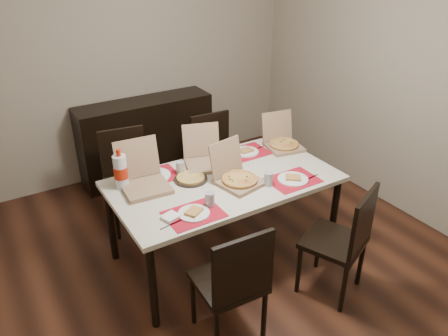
{
  "coord_description": "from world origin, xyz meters",
  "views": [
    {
      "loc": [
        -1.61,
        -2.56,
        2.47
      ],
      "look_at": [
        -0.01,
        0.06,
        0.85
      ],
      "focal_mm": 35.0,
      "sensor_mm": 36.0,
      "label": 1
    }
  ],
  "objects_px": {
    "sideboard": "(146,139)",
    "chair_near_right": "(344,238)",
    "soda_bottle": "(121,172)",
    "chair_far_right": "(216,156)",
    "pizza_box_center": "(237,177)",
    "dining_table": "(224,186)",
    "dip_bowl": "(219,167)",
    "chair_far_left": "(127,174)",
    "chair_near_left": "(233,281)"
  },
  "relations": [
    {
      "from": "chair_near_left",
      "to": "chair_near_right",
      "type": "distance_m",
      "value": 0.94
    },
    {
      "from": "chair_far_left",
      "to": "soda_bottle",
      "type": "xyz_separation_m",
      "value": [
        -0.24,
        -0.61,
        0.37
      ]
    },
    {
      "from": "chair_near_left",
      "to": "pizza_box_center",
      "type": "bearing_deg",
      "value": 55.88
    },
    {
      "from": "dining_table",
      "to": "dip_bowl",
      "type": "height_order",
      "value": "dip_bowl"
    },
    {
      "from": "chair_near_right",
      "to": "pizza_box_center",
      "type": "height_order",
      "value": "pizza_box_center"
    },
    {
      "from": "dip_bowl",
      "to": "soda_bottle",
      "type": "bearing_deg",
      "value": 170.19
    },
    {
      "from": "chair_far_left",
      "to": "dip_bowl",
      "type": "bearing_deg",
      "value": -53.0
    },
    {
      "from": "sideboard",
      "to": "dining_table",
      "type": "relative_size",
      "value": 0.83
    },
    {
      "from": "chair_near_right",
      "to": "dip_bowl",
      "type": "height_order",
      "value": "chair_near_right"
    },
    {
      "from": "soda_bottle",
      "to": "chair_far_right",
      "type": "bearing_deg",
      "value": 24.18
    },
    {
      "from": "chair_near_left",
      "to": "pizza_box_center",
      "type": "distance_m",
      "value": 0.91
    },
    {
      "from": "dining_table",
      "to": "chair_far_left",
      "type": "distance_m",
      "value": 1.06
    },
    {
      "from": "pizza_box_center",
      "to": "chair_near_left",
      "type": "bearing_deg",
      "value": -124.12
    },
    {
      "from": "sideboard",
      "to": "soda_bottle",
      "type": "height_order",
      "value": "soda_bottle"
    },
    {
      "from": "sideboard",
      "to": "chair_far_left",
      "type": "height_order",
      "value": "chair_far_left"
    },
    {
      "from": "chair_far_left",
      "to": "chair_far_right",
      "type": "relative_size",
      "value": 1.0
    },
    {
      "from": "dining_table",
      "to": "pizza_box_center",
      "type": "bearing_deg",
      "value": -62.12
    },
    {
      "from": "dining_table",
      "to": "chair_near_right",
      "type": "xyz_separation_m",
      "value": [
        0.51,
        -0.86,
        -0.17
      ]
    },
    {
      "from": "chair_near_left",
      "to": "chair_near_right",
      "type": "height_order",
      "value": "same"
    },
    {
      "from": "chair_near_left",
      "to": "soda_bottle",
      "type": "relative_size",
      "value": 2.89
    },
    {
      "from": "sideboard",
      "to": "pizza_box_center",
      "type": "height_order",
      "value": "pizza_box_center"
    },
    {
      "from": "sideboard",
      "to": "chair_near_right",
      "type": "height_order",
      "value": "chair_near_right"
    },
    {
      "from": "chair_near_left",
      "to": "dip_bowl",
      "type": "distance_m",
      "value": 1.13
    },
    {
      "from": "sideboard",
      "to": "chair_near_left",
      "type": "bearing_deg",
      "value": -99.91
    },
    {
      "from": "chair_near_right",
      "to": "chair_near_left",
      "type": "bearing_deg",
      "value": 177.49
    },
    {
      "from": "chair_near_right",
      "to": "chair_far_left",
      "type": "bearing_deg",
      "value": 119.77
    },
    {
      "from": "chair_far_right",
      "to": "pizza_box_center",
      "type": "relative_size",
      "value": 2.27
    },
    {
      "from": "chair_far_left",
      "to": "pizza_box_center",
      "type": "height_order",
      "value": "pizza_box_center"
    },
    {
      "from": "chair_far_left",
      "to": "pizza_box_center",
      "type": "xyz_separation_m",
      "value": [
        0.56,
        -1.02,
        0.29
      ]
    },
    {
      "from": "sideboard",
      "to": "chair_far_left",
      "type": "relative_size",
      "value": 1.61
    },
    {
      "from": "dining_table",
      "to": "chair_near_right",
      "type": "bearing_deg",
      "value": -59.41
    },
    {
      "from": "chair_near_left",
      "to": "pizza_box_center",
      "type": "height_order",
      "value": "pizza_box_center"
    },
    {
      "from": "chair_far_left",
      "to": "chair_far_right",
      "type": "xyz_separation_m",
      "value": [
        0.91,
        -0.09,
        0.0
      ]
    },
    {
      "from": "sideboard",
      "to": "chair_far_left",
      "type": "bearing_deg",
      "value": -122.73
    },
    {
      "from": "chair_near_right",
      "to": "soda_bottle",
      "type": "xyz_separation_m",
      "value": [
        -1.25,
        1.17,
        0.37
      ]
    },
    {
      "from": "chair_near_right",
      "to": "chair_far_right",
      "type": "xyz_separation_m",
      "value": [
        -0.11,
        1.68,
        0.0
      ]
    },
    {
      "from": "pizza_box_center",
      "to": "dip_bowl",
      "type": "distance_m",
      "value": 0.27
    },
    {
      "from": "dining_table",
      "to": "chair_near_right",
      "type": "distance_m",
      "value": 1.02
    },
    {
      "from": "sideboard",
      "to": "dining_table",
      "type": "bearing_deg",
      "value": -90.49
    },
    {
      "from": "dining_table",
      "to": "pizza_box_center",
      "type": "height_order",
      "value": "pizza_box_center"
    },
    {
      "from": "dip_bowl",
      "to": "chair_near_right",
      "type": "bearing_deg",
      "value": -66.22
    },
    {
      "from": "soda_bottle",
      "to": "pizza_box_center",
      "type": "bearing_deg",
      "value": -27.18
    },
    {
      "from": "chair_far_left",
      "to": "pizza_box_center",
      "type": "bearing_deg",
      "value": -61.12
    },
    {
      "from": "pizza_box_center",
      "to": "dip_bowl",
      "type": "relative_size",
      "value": 3.04
    },
    {
      "from": "chair_near_left",
      "to": "soda_bottle",
      "type": "bearing_deg",
      "value": 105.55
    },
    {
      "from": "chair_far_left",
      "to": "soda_bottle",
      "type": "bearing_deg",
      "value": -111.35
    },
    {
      "from": "pizza_box_center",
      "to": "chair_far_right",
      "type": "bearing_deg",
      "value": 69.48
    },
    {
      "from": "pizza_box_center",
      "to": "soda_bottle",
      "type": "bearing_deg",
      "value": 152.82
    },
    {
      "from": "dining_table",
      "to": "pizza_box_center",
      "type": "distance_m",
      "value": 0.17
    },
    {
      "from": "sideboard",
      "to": "chair_far_right",
      "type": "bearing_deg",
      "value": -66.82
    }
  ]
}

